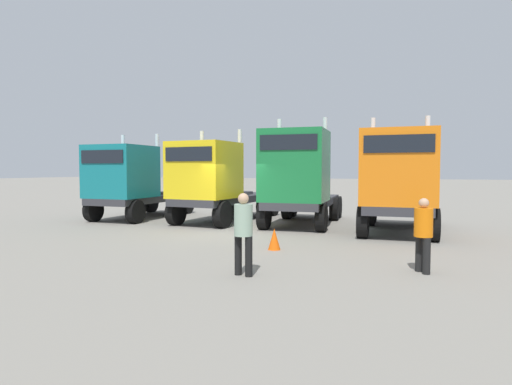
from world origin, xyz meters
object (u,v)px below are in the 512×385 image
object	(u,v)px
semi_truck_green	(298,178)
semi_truck_orange	(399,181)
visitor_with_camera	(243,228)
traffic_cone_near	(274,239)
semi_truck_yellow	(214,182)
visitor_in_hivis	(423,230)
semi_truck_teal	(129,181)

from	to	relation	value
semi_truck_green	semi_truck_orange	distance (m)	3.91
visitor_with_camera	traffic_cone_near	size ratio (longest dim) A/B	2.90
semi_truck_yellow	visitor_in_hivis	xyz separation A→B (m)	(8.25, -6.51, -0.83)
visitor_with_camera	traffic_cone_near	bearing A→B (deg)	19.66
semi_truck_green	semi_truck_orange	size ratio (longest dim) A/B	1.07
semi_truck_yellow	visitor_with_camera	bearing A→B (deg)	33.97
visitor_with_camera	semi_truck_orange	bearing A→B (deg)	-7.60
semi_truck_yellow	semi_truck_green	size ratio (longest dim) A/B	1.05
semi_truck_yellow	traffic_cone_near	xyz separation A→B (m)	(4.31, -5.00, -1.48)
visitor_in_hivis	semi_truck_green	bearing A→B (deg)	-88.78
semi_truck_orange	traffic_cone_near	xyz separation A→B (m)	(-3.21, -4.18, -1.60)
visitor_with_camera	semi_truck_teal	bearing A→B (deg)	62.07
visitor_in_hivis	traffic_cone_near	bearing A→B (deg)	-54.61
semi_truck_green	visitor_in_hivis	distance (m)	8.02
semi_truck_teal	semi_truck_green	world-z (taller)	semi_truck_green
visitor_in_hivis	visitor_with_camera	xyz separation A→B (m)	(-3.64, -1.62, 0.08)
semi_truck_teal	semi_truck_green	size ratio (longest dim) A/B	0.92
semi_truck_yellow	semi_truck_green	world-z (taller)	semi_truck_green
semi_truck_yellow	semi_truck_orange	bearing A→B (deg)	88.14
semi_truck_green	traffic_cone_near	bearing A→B (deg)	4.04
semi_truck_teal	semi_truck_yellow	bearing A→B (deg)	91.99
semi_truck_orange	visitor_in_hivis	world-z (taller)	semi_truck_orange
visitor_with_camera	semi_truck_green	bearing A→B (deg)	20.51
semi_truck_orange	traffic_cone_near	distance (m)	5.51
semi_truck_green	semi_truck_orange	world-z (taller)	semi_truck_green
semi_truck_teal	visitor_with_camera	size ratio (longest dim) A/B	3.23
semi_truck_yellow	traffic_cone_near	size ratio (longest dim) A/B	10.70
semi_truck_orange	visitor_with_camera	distance (m)	7.91
semi_truck_yellow	semi_truck_orange	world-z (taller)	semi_truck_orange
semi_truck_yellow	visitor_in_hivis	world-z (taller)	semi_truck_yellow
semi_truck_teal	semi_truck_green	bearing A→B (deg)	90.93
semi_truck_teal	visitor_with_camera	distance (m)	11.88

